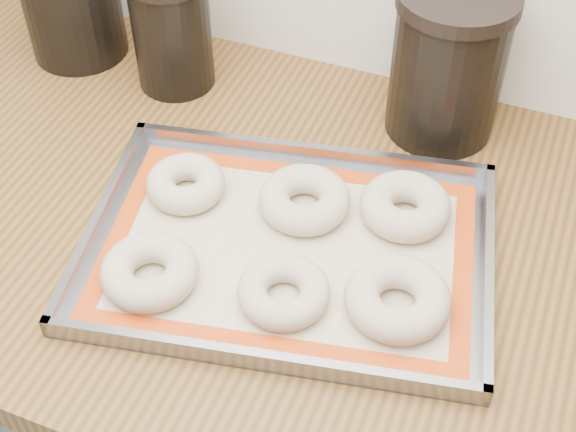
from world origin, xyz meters
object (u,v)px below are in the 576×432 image
at_px(bagel_front_left, 150,271).
at_px(bagel_back_mid, 304,199).
at_px(baking_tray, 288,248).
at_px(canister_right, 448,63).
at_px(bagel_front_mid, 284,292).
at_px(bagel_back_right, 405,206).
at_px(canister_mid, 172,28).
at_px(bagel_back_left, 186,184).
at_px(bagel_front_right, 398,299).

relative_size(bagel_front_left, bagel_back_mid, 0.99).
bearing_deg(baking_tray, bagel_front_left, -140.61).
relative_size(bagel_front_left, canister_right, 0.53).
xyz_separation_m(bagel_front_mid, bagel_back_mid, (-0.03, 0.14, 0.00)).
xyz_separation_m(baking_tray, bagel_back_right, (0.11, 0.10, 0.02)).
relative_size(bagel_front_mid, canister_mid, 0.57).
height_order(bagel_back_left, bagel_back_mid, bagel_back_mid).
xyz_separation_m(bagel_front_mid, bagel_front_right, (0.12, 0.03, 0.00)).
relative_size(bagel_front_mid, bagel_back_left, 1.04).
relative_size(bagel_front_mid, bagel_back_mid, 0.92).
bearing_deg(canister_right, bagel_back_mid, -116.18).
bearing_deg(baking_tray, bagel_front_right, -15.04).
relative_size(baking_tray, bagel_back_mid, 4.71).
bearing_deg(canister_right, bagel_front_mid, -102.54).
distance_m(baking_tray, canister_right, 0.32).
height_order(bagel_front_mid, canister_mid, canister_mid).
height_order(canister_mid, canister_right, canister_right).
relative_size(bagel_front_right, canister_right, 0.56).
distance_m(baking_tray, bagel_front_right, 0.15).
xyz_separation_m(bagel_front_mid, bagel_back_left, (-0.17, 0.11, 0.00)).
distance_m(bagel_front_left, canister_right, 0.46).
distance_m(baking_tray, bagel_back_left, 0.16).
distance_m(bagel_front_mid, bagel_back_right, 0.19).
distance_m(bagel_back_left, canister_right, 0.36).
relative_size(bagel_front_mid, bagel_front_right, 0.88).
bearing_deg(bagel_front_mid, bagel_back_mid, 101.82).
bearing_deg(bagel_front_left, canister_mid, 112.92).
relative_size(bagel_back_left, canister_right, 0.48).
bearing_deg(bagel_back_right, bagel_front_mid, -116.77).
bearing_deg(bagel_front_left, bagel_front_right, 13.53).
bearing_deg(bagel_front_left, bagel_back_left, 100.87).
height_order(bagel_front_right, canister_right, canister_right).
relative_size(bagel_front_mid, bagel_back_right, 0.93).
bearing_deg(bagel_back_mid, bagel_front_right, -35.58).
xyz_separation_m(bagel_back_mid, canister_right, (0.11, 0.22, 0.08)).
height_order(bagel_front_left, bagel_front_right, bagel_front_right).
distance_m(bagel_front_mid, canister_right, 0.38).
distance_m(bagel_back_mid, bagel_back_right, 0.12).
xyz_separation_m(baking_tray, canister_right, (0.10, 0.29, 0.09)).
bearing_deg(baking_tray, canister_mid, 137.34).
xyz_separation_m(bagel_back_right, canister_right, (-0.01, 0.19, 0.08)).
bearing_deg(bagel_back_mid, canister_right, 63.82).
distance_m(baking_tray, bagel_back_mid, 0.07).
distance_m(bagel_front_left, bagel_front_mid, 0.15).
bearing_deg(bagel_back_left, canister_mid, 119.98).
relative_size(baking_tray, bagel_front_mid, 5.14).
bearing_deg(bagel_front_left, canister_right, 59.79).
bearing_deg(bagel_front_mid, baking_tray, 108.14).
distance_m(bagel_front_mid, bagel_back_left, 0.21).
height_order(bagel_back_mid, canister_right, canister_right).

